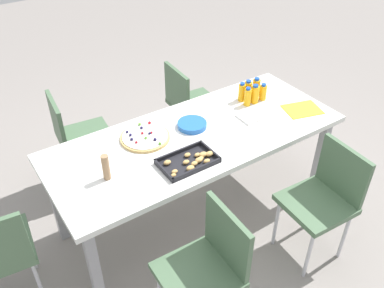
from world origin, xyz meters
TOP-DOWN VIEW (x-y plane):
  - ground_plane at (0.00, 0.00)m, footprint 12.00×12.00m
  - party_table at (0.00, 0.00)m, footprint 2.04×0.83m
  - chair_far_right at (0.44, 0.76)m, footprint 0.41×0.41m
  - chair_far_left at (-0.50, 0.74)m, footprint 0.42×0.42m
  - chair_near_left at (-0.42, -0.73)m, footprint 0.42×0.42m
  - chair_near_right at (0.59, -0.81)m, footprint 0.44×0.44m
  - juice_bottle_0 at (-0.68, -0.18)m, footprint 0.06×0.06m
  - juice_bottle_1 at (-0.60, -0.19)m, footprint 0.06×0.06m
  - juice_bottle_2 at (-0.54, -0.19)m, footprint 0.05×0.05m
  - juice_bottle_3 at (-0.68, -0.11)m, footprint 0.05×0.05m
  - juice_bottle_4 at (-0.60, -0.11)m, footprint 0.06×0.06m
  - juice_bottle_5 at (-0.53, -0.11)m, footprint 0.05×0.05m
  - fruit_pizza at (0.31, -0.16)m, footprint 0.33×0.33m
  - snack_tray at (0.21, 0.23)m, footprint 0.36×0.22m
  - plate_stack at (-0.03, -0.10)m, footprint 0.20×0.20m
  - napkin_stack at (-0.43, 0.04)m, footprint 0.15×0.15m
  - cardboard_tube at (0.69, 0.07)m, footprint 0.04×0.04m
  - paper_folder at (-0.83, 0.17)m, footprint 0.31×0.26m

SIDE VIEW (x-z plane):
  - ground_plane at x=0.00m, z-range 0.00..0.00m
  - chair_far_right at x=0.44m, z-range 0.09..0.92m
  - chair_far_left at x=-0.50m, z-range 0.09..0.92m
  - chair_near_left at x=-0.42m, z-range 0.09..0.92m
  - chair_near_right at x=0.59m, z-range 0.09..0.92m
  - party_table at x=0.00m, z-range 0.30..1.04m
  - paper_folder at x=-0.83m, z-range 0.74..0.75m
  - napkin_stack at x=-0.43m, z-range 0.74..0.75m
  - fruit_pizza at x=0.31m, z-range 0.73..0.77m
  - snack_tray at x=0.21m, z-range 0.73..0.77m
  - plate_stack at x=-0.03m, z-range 0.74..0.77m
  - juice_bottle_3 at x=-0.68m, z-range 0.73..0.87m
  - juice_bottle_1 at x=-0.60m, z-range 0.73..0.88m
  - juice_bottle_5 at x=-0.53m, z-range 0.73..0.88m
  - juice_bottle_4 at x=-0.60m, z-range 0.73..0.88m
  - juice_bottle_0 at x=-0.68m, z-range 0.73..0.88m
  - juice_bottle_2 at x=-0.54m, z-range 0.73..0.88m
  - cardboard_tube at x=0.69m, z-range 0.74..0.91m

